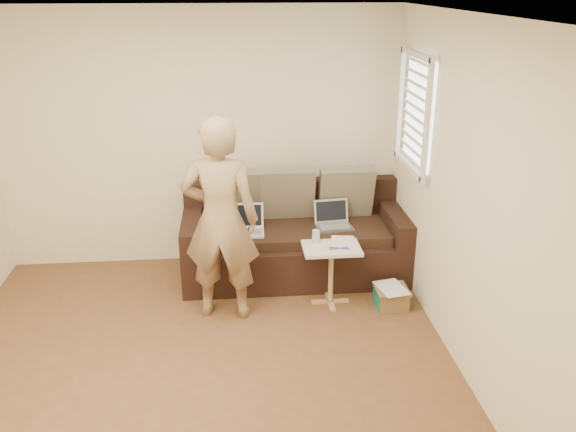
{
  "coord_description": "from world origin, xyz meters",
  "views": [
    {
      "loc": [
        0.31,
        -3.76,
        2.81
      ],
      "look_at": [
        0.8,
        1.4,
        0.78
      ],
      "focal_mm": 37.86,
      "sensor_mm": 36.0,
      "label": 1
    }
  ],
  "objects_px": {
    "sofa": "(294,235)",
    "drinking_glass": "(316,236)",
    "laptop_silver": "(334,228)",
    "person": "(220,220)",
    "laptop_white": "(245,234)",
    "side_table": "(331,275)",
    "striped_box": "(391,297)"
  },
  "relations": [
    {
      "from": "person",
      "to": "striped_box",
      "type": "distance_m",
      "value": 1.73
    },
    {
      "from": "laptop_white",
      "to": "striped_box",
      "type": "distance_m",
      "value": 1.5
    },
    {
      "from": "laptop_white",
      "to": "person",
      "type": "distance_m",
      "value": 0.73
    },
    {
      "from": "drinking_glass",
      "to": "laptop_white",
      "type": "bearing_deg",
      "value": 149.26
    },
    {
      "from": "side_table",
      "to": "drinking_glass",
      "type": "xyz_separation_m",
      "value": [
        -0.13,
        0.1,
        0.34
      ]
    },
    {
      "from": "sofa",
      "to": "laptop_white",
      "type": "xyz_separation_m",
      "value": [
        -0.49,
        -0.14,
        0.1
      ]
    },
    {
      "from": "side_table",
      "to": "striped_box",
      "type": "bearing_deg",
      "value": -12.41
    },
    {
      "from": "drinking_glass",
      "to": "person",
      "type": "bearing_deg",
      "value": -166.47
    },
    {
      "from": "laptop_white",
      "to": "person",
      "type": "height_order",
      "value": "person"
    },
    {
      "from": "sofa",
      "to": "side_table",
      "type": "relative_size",
      "value": 3.88
    },
    {
      "from": "side_table",
      "to": "laptop_white",
      "type": "bearing_deg",
      "value": 147.7
    },
    {
      "from": "side_table",
      "to": "striped_box",
      "type": "relative_size",
      "value": 1.9
    },
    {
      "from": "person",
      "to": "drinking_glass",
      "type": "xyz_separation_m",
      "value": [
        0.85,
        0.2,
        -0.28
      ]
    },
    {
      "from": "laptop_white",
      "to": "drinking_glass",
      "type": "height_order",
      "value": "drinking_glass"
    },
    {
      "from": "laptop_silver",
      "to": "person",
      "type": "distance_m",
      "value": 1.33
    },
    {
      "from": "laptop_white",
      "to": "person",
      "type": "bearing_deg",
      "value": -108.03
    },
    {
      "from": "side_table",
      "to": "drinking_glass",
      "type": "distance_m",
      "value": 0.38
    },
    {
      "from": "laptop_silver",
      "to": "person",
      "type": "height_order",
      "value": "person"
    },
    {
      "from": "laptop_silver",
      "to": "drinking_glass",
      "type": "bearing_deg",
      "value": -125.7
    },
    {
      "from": "laptop_silver",
      "to": "person",
      "type": "bearing_deg",
      "value": -155.97
    },
    {
      "from": "sofa",
      "to": "laptop_white",
      "type": "relative_size",
      "value": 6.01
    },
    {
      "from": "drinking_glass",
      "to": "laptop_silver",
      "type": "bearing_deg",
      "value": 60.79
    },
    {
      "from": "sofa",
      "to": "laptop_white",
      "type": "height_order",
      "value": "sofa"
    },
    {
      "from": "sofa",
      "to": "side_table",
      "type": "bearing_deg",
      "value": -66.61
    },
    {
      "from": "laptop_white",
      "to": "side_table",
      "type": "height_order",
      "value": "laptop_white"
    },
    {
      "from": "laptop_silver",
      "to": "drinking_glass",
      "type": "xyz_separation_m",
      "value": [
        -0.25,
        -0.44,
        0.11
      ]
    },
    {
      "from": "sofa",
      "to": "laptop_silver",
      "type": "relative_size",
      "value": 6.31
    },
    {
      "from": "sofa",
      "to": "drinking_glass",
      "type": "distance_m",
      "value": 0.58
    },
    {
      "from": "laptop_white",
      "to": "person",
      "type": "relative_size",
      "value": 0.2
    },
    {
      "from": "person",
      "to": "side_table",
      "type": "distance_m",
      "value": 1.16
    },
    {
      "from": "side_table",
      "to": "drinking_glass",
      "type": "height_order",
      "value": "drinking_glass"
    },
    {
      "from": "sofa",
      "to": "drinking_glass",
      "type": "bearing_deg",
      "value": -74.73
    }
  ]
}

